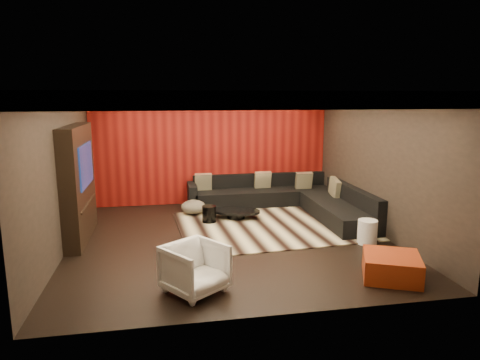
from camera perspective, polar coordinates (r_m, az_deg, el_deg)
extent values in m
cube|color=black|center=(8.40, -1.29, -7.97)|extent=(6.00, 6.00, 0.02)
cube|color=silver|center=(7.93, -1.38, 11.65)|extent=(6.00, 6.00, 0.02)
cube|color=black|center=(11.00, -3.82, 4.13)|extent=(6.00, 0.02, 2.80)
cube|color=black|center=(8.14, -22.74, 0.80)|extent=(0.02, 6.00, 2.80)
cube|color=black|center=(9.02, 17.93, 2.06)|extent=(0.02, 6.00, 2.80)
cube|color=#6B0C0A|center=(10.96, -3.79, 4.10)|extent=(5.98, 0.05, 2.78)
cube|color=silver|center=(10.61, -3.71, 10.86)|extent=(6.00, 0.60, 0.22)
cube|color=silver|center=(5.28, 3.32, 10.57)|extent=(6.00, 0.60, 0.22)
cube|color=silver|center=(7.97, -21.24, 10.04)|extent=(0.60, 4.80, 0.22)
cube|color=silver|center=(8.77, 16.62, 10.37)|extent=(0.60, 4.80, 0.22)
cube|color=#FFD899|center=(10.27, -3.48, 10.35)|extent=(4.80, 0.08, 0.04)
cube|color=#FFD899|center=(5.62, 2.48, 9.70)|extent=(4.80, 0.08, 0.04)
cube|color=#FFD899|center=(7.91, -18.74, 9.55)|extent=(0.08, 4.80, 0.04)
cube|color=#FFD899|center=(8.63, 14.54, 9.87)|extent=(0.08, 4.80, 0.04)
cube|color=black|center=(8.74, -20.76, -0.40)|extent=(0.30, 2.00, 2.20)
cube|color=black|center=(8.65, -19.88, 1.91)|extent=(0.04, 1.30, 0.80)
cube|color=black|center=(8.80, -19.56, -2.92)|extent=(0.04, 1.60, 0.04)
cube|color=beige|center=(9.25, 4.46, -6.05)|extent=(4.20, 3.27, 0.02)
cylinder|color=black|center=(9.72, -0.53, -4.53)|extent=(1.42, 1.42, 0.18)
cylinder|color=black|center=(9.41, -4.14, -4.54)|extent=(0.40, 0.40, 0.36)
ellipsoid|color=#BBAD91|center=(10.10, -6.23, -3.59)|extent=(0.63, 0.63, 0.32)
cylinder|color=white|center=(8.44, 16.62, -6.64)|extent=(0.47, 0.47, 0.46)
cube|color=#AF4A16|center=(7.04, 19.54, -10.82)|extent=(1.09, 1.09, 0.37)
imported|color=white|center=(6.18, -6.00, -11.66)|extent=(1.07, 1.07, 0.71)
cube|color=black|center=(10.98, 3.04, -2.24)|extent=(3.50, 0.90, 0.40)
cube|color=black|center=(11.23, 2.65, 0.03)|extent=(3.50, 0.20, 0.35)
cube|color=black|center=(9.77, 12.91, -4.21)|extent=(0.90, 2.60, 0.40)
cube|color=black|center=(9.82, 14.88, -1.97)|extent=(0.20, 2.60, 0.35)
cube|color=black|center=(10.69, -6.39, -2.11)|extent=(0.20, 0.90, 0.60)
cube|color=beige|center=(11.00, 3.05, 0.02)|extent=(0.42, 0.20, 0.44)
cube|color=beige|center=(10.32, 12.52, -0.97)|extent=(0.12, 0.50, 0.50)
cube|color=beige|center=(10.77, -4.92, -0.24)|extent=(0.42, 0.20, 0.44)
cube|color=beige|center=(11.02, 8.51, -0.06)|extent=(0.42, 0.20, 0.44)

